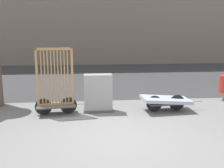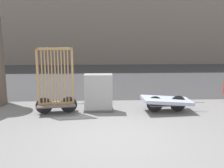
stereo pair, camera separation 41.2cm
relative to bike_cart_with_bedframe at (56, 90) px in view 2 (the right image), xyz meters
name	(u,v)px [view 2 (the right image)]	position (x,y,z in m)	size (l,w,h in m)	color
ground_plane	(116,139)	(1.78, -2.12, -0.77)	(60.00, 60.00, 0.00)	slate
road_strip	(107,76)	(1.78, 6.89, -0.76)	(56.00, 10.79, 0.01)	#38383A
bike_cart_with_bedframe	(56,90)	(0.00, 0.00, 0.00)	(1.95, 0.76, 2.11)	#4C4742
bike_cart_with_mattress	(167,101)	(3.58, 0.00, -0.41)	(2.13, 0.91, 0.53)	#4C4742
utility_cabinet	(98,94)	(1.34, 0.17, -0.19)	(0.97, 0.46, 1.24)	#4C4C4C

